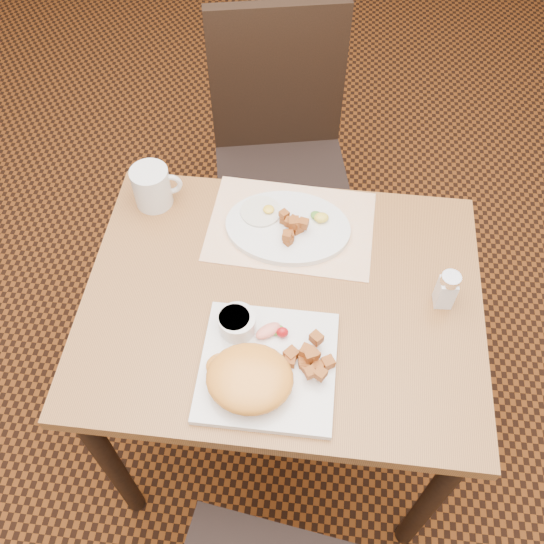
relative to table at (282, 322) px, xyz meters
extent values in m
plane|color=black|center=(0.00, 0.00, -0.64)|extent=(8.00, 8.00, 0.00)
cube|color=#985F2E|center=(0.00, 0.00, 0.09)|extent=(0.90, 0.70, 0.03)
cylinder|color=black|center=(-0.40, -0.30, -0.28)|extent=(0.05, 0.05, 0.71)
cylinder|color=black|center=(0.40, -0.30, -0.28)|extent=(0.05, 0.05, 0.71)
cylinder|color=black|center=(-0.40, 0.30, -0.28)|extent=(0.05, 0.05, 0.71)
cylinder|color=black|center=(0.40, 0.30, -0.28)|extent=(0.05, 0.05, 0.71)
cylinder|color=black|center=(-0.12, -0.43, -0.43)|extent=(0.04, 0.04, 0.42)
cube|color=black|center=(-0.06, 0.62, -0.19)|extent=(0.50, 0.50, 0.05)
cylinder|color=black|center=(0.08, 0.84, -0.43)|extent=(0.04, 0.04, 0.42)
cylinder|color=black|center=(0.15, 0.49, -0.43)|extent=(0.04, 0.04, 0.42)
cylinder|color=black|center=(-0.27, 0.76, -0.43)|extent=(0.04, 0.04, 0.42)
cylinder|color=black|center=(-0.20, 0.41, -0.43)|extent=(0.04, 0.04, 0.42)
cube|color=black|center=(-0.10, 0.82, 0.08)|extent=(0.42, 0.13, 0.50)
cube|color=white|center=(0.00, 0.21, 0.11)|extent=(0.41, 0.30, 0.00)
cube|color=silver|center=(-0.01, -0.18, 0.12)|extent=(0.28, 0.28, 0.02)
ellipsoid|color=orange|center=(-0.04, -0.23, 0.16)|extent=(0.18, 0.16, 0.06)
ellipsoid|color=orange|center=(-0.02, -0.25, 0.14)|extent=(0.07, 0.06, 0.02)
ellipsoid|color=orange|center=(-0.10, -0.20, 0.14)|extent=(0.07, 0.06, 0.02)
cylinder|color=silver|center=(-0.09, -0.10, 0.15)|extent=(0.08, 0.08, 0.04)
cylinder|color=beige|center=(-0.09, -0.10, 0.17)|extent=(0.07, 0.07, 0.01)
ellipsoid|color=#387223|center=(0.00, -0.10, 0.13)|extent=(0.04, 0.03, 0.01)
ellipsoid|color=red|center=(0.01, -0.11, 0.14)|extent=(0.03, 0.03, 0.03)
ellipsoid|color=#F28C72|center=(-0.02, -0.10, 0.14)|extent=(0.07, 0.06, 0.02)
cylinder|color=white|center=(-0.08, 0.23, 0.13)|extent=(0.10, 0.10, 0.01)
ellipsoid|color=yellow|center=(-0.06, 0.23, 0.14)|extent=(0.03, 0.03, 0.01)
ellipsoid|color=#387223|center=(0.06, 0.23, 0.13)|extent=(0.05, 0.05, 0.01)
ellipsoid|color=yellow|center=(0.07, 0.22, 0.14)|extent=(0.04, 0.04, 0.02)
cube|color=white|center=(0.36, 0.03, 0.15)|extent=(0.04, 0.04, 0.08)
cylinder|color=silver|center=(0.36, 0.03, 0.20)|extent=(0.05, 0.05, 0.02)
cylinder|color=silver|center=(-0.35, 0.25, 0.16)|extent=(0.09, 0.09, 0.11)
torus|color=silver|center=(-0.31, 0.26, 0.17)|extent=(0.06, 0.03, 0.06)
cube|color=#A6541A|center=(0.11, -0.17, 0.14)|extent=(0.03, 0.03, 0.02)
cube|color=#A6541A|center=(0.08, -0.20, 0.15)|extent=(0.03, 0.03, 0.02)
cube|color=#A6541A|center=(0.07, -0.16, 0.16)|extent=(0.03, 0.03, 0.02)
cube|color=#A6541A|center=(0.08, -0.16, 0.13)|extent=(0.02, 0.02, 0.02)
cube|color=#A6541A|center=(0.10, -0.20, 0.15)|extent=(0.03, 0.03, 0.02)
cube|color=#A6541A|center=(0.07, -0.15, 0.15)|extent=(0.03, 0.03, 0.02)
cube|color=#A6541A|center=(0.03, -0.17, 0.14)|extent=(0.02, 0.03, 0.02)
cube|color=#A6541A|center=(0.06, -0.18, 0.13)|extent=(0.02, 0.02, 0.02)
cube|color=#A6541A|center=(0.09, -0.18, 0.13)|extent=(0.03, 0.03, 0.02)
cube|color=#A6541A|center=(0.08, -0.16, 0.14)|extent=(0.03, 0.03, 0.02)
cube|color=#A6541A|center=(0.03, -0.16, 0.14)|extent=(0.04, 0.04, 0.02)
cube|color=#A6541A|center=(0.06, -0.17, 0.13)|extent=(0.02, 0.02, 0.02)
cube|color=#A6541A|center=(0.08, -0.12, 0.15)|extent=(0.03, 0.03, 0.02)
cube|color=#A6541A|center=(0.08, -0.16, 0.15)|extent=(0.03, 0.03, 0.02)
cube|color=#A6541A|center=(0.06, -0.15, 0.13)|extent=(0.03, 0.03, 0.02)
cube|color=#A6541A|center=(0.06, -0.17, 0.13)|extent=(0.02, 0.02, 0.02)
cube|color=#A6541A|center=(0.01, 0.19, 0.14)|extent=(0.03, 0.03, 0.02)
cube|color=#A6541A|center=(0.00, 0.21, 0.14)|extent=(0.03, 0.03, 0.02)
cube|color=#A6541A|center=(0.03, 0.18, 0.16)|extent=(0.03, 0.03, 0.02)
cube|color=#A6541A|center=(0.02, 0.18, 0.14)|extent=(0.03, 0.03, 0.02)
cube|color=#A6541A|center=(0.00, 0.14, 0.16)|extent=(0.02, 0.02, 0.02)
cube|color=#A6541A|center=(0.01, 0.18, 0.16)|extent=(0.03, 0.03, 0.02)
cube|color=#A6541A|center=(-0.02, 0.21, 0.15)|extent=(0.03, 0.03, 0.02)
cube|color=#A6541A|center=(0.00, 0.18, 0.16)|extent=(0.02, 0.02, 0.02)
cube|color=#A6541A|center=(0.01, 0.18, 0.16)|extent=(0.03, 0.03, 0.02)
cube|color=#A6541A|center=(0.01, 0.18, 0.14)|extent=(0.02, 0.02, 0.02)
cube|color=#A6541A|center=(0.00, 0.16, 0.14)|extent=(0.03, 0.03, 0.02)
cube|color=#A6541A|center=(-0.02, 0.21, 0.14)|extent=(0.02, 0.02, 0.02)
cube|color=#A6541A|center=(0.02, 0.19, 0.14)|extent=(0.03, 0.03, 0.02)
cube|color=#A6541A|center=(0.00, 0.14, 0.14)|extent=(0.03, 0.03, 0.02)
camera|label=1|loc=(0.06, -0.75, 1.26)|focal=40.00mm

